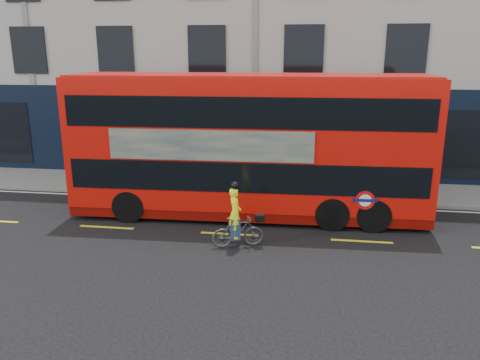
# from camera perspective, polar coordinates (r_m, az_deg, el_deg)

# --- Properties ---
(ground) EXTENTS (120.00, 120.00, 0.00)m
(ground) POSITION_cam_1_polar(r_m,az_deg,el_deg) (13.22, -2.39, -9.02)
(ground) COLOR black
(ground) RESTS_ON ground
(pavement) EXTENTS (60.00, 3.00, 0.12)m
(pavement) POSITION_cam_1_polar(r_m,az_deg,el_deg) (19.23, 1.16, -0.89)
(pavement) COLOR slate
(pavement) RESTS_ON ground
(kerb) EXTENTS (60.00, 0.12, 0.13)m
(kerb) POSITION_cam_1_polar(r_m,az_deg,el_deg) (17.81, 0.56, -2.22)
(kerb) COLOR slate
(kerb) RESTS_ON ground
(building_terrace) EXTENTS (50.00, 10.07, 15.00)m
(building_terrace) POSITION_cam_1_polar(r_m,az_deg,el_deg) (24.94, 3.21, 20.09)
(building_terrace) COLOR #A7A49E
(building_terrace) RESTS_ON ground
(road_edge_line) EXTENTS (58.00, 0.10, 0.01)m
(road_edge_line) POSITION_cam_1_polar(r_m,az_deg,el_deg) (17.54, 0.43, -2.70)
(road_edge_line) COLOR silver
(road_edge_line) RESTS_ON ground
(lane_dashes) EXTENTS (58.00, 0.12, 0.01)m
(lane_dashes) POSITION_cam_1_polar(r_m,az_deg,el_deg) (14.57, -1.30, -6.59)
(lane_dashes) COLOR yellow
(lane_dashes) RESTS_ON ground
(bus) EXTENTS (11.87, 3.05, 4.75)m
(bus) POSITION_cam_1_polar(r_m,az_deg,el_deg) (15.67, 1.19, 4.29)
(bus) COLOR red
(bus) RESTS_ON ground
(cyclist) EXTENTS (1.57, 0.88, 1.96)m
(cyclist) POSITION_cam_1_polar(r_m,az_deg,el_deg) (13.43, -0.35, -5.56)
(cyclist) COLOR #45474A
(cyclist) RESTS_ON ground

